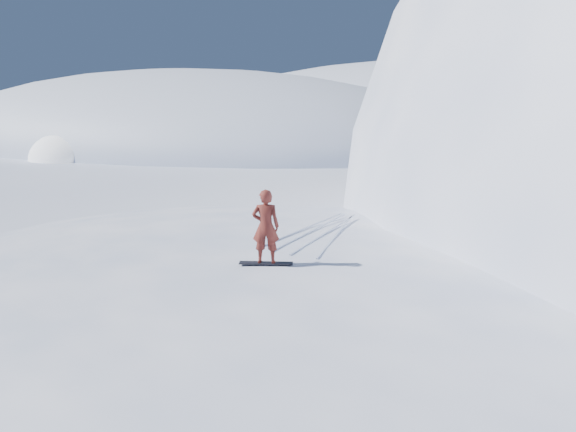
% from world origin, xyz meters
% --- Properties ---
extents(ground, '(400.00, 400.00, 0.00)m').
position_xyz_m(ground, '(0.00, 0.00, 0.00)').
color(ground, white).
rests_on(ground, ground).
extents(near_ridge, '(36.00, 28.00, 4.80)m').
position_xyz_m(near_ridge, '(1.00, 3.00, 0.00)').
color(near_ridge, white).
rests_on(near_ridge, ground).
extents(far_ridge_a, '(120.00, 70.00, 28.00)m').
position_xyz_m(far_ridge_a, '(-70.00, 60.00, 0.00)').
color(far_ridge_a, white).
rests_on(far_ridge_a, ground).
extents(far_ridge_c, '(140.00, 90.00, 36.00)m').
position_xyz_m(far_ridge_c, '(-40.00, 110.00, 0.00)').
color(far_ridge_c, white).
rests_on(far_ridge_c, ground).
extents(wind_bumps, '(16.00, 14.40, 1.00)m').
position_xyz_m(wind_bumps, '(-0.56, 2.12, 0.00)').
color(wind_bumps, white).
rests_on(wind_bumps, ground).
extents(snowboard, '(1.33, 0.97, 0.02)m').
position_xyz_m(snowboard, '(0.26, 0.62, 2.41)').
color(snowboard, black).
rests_on(snowboard, near_ridge).
extents(snowboarder, '(0.84, 0.77, 1.94)m').
position_xyz_m(snowboarder, '(0.26, 0.62, 3.39)').
color(snowboarder, maroon).
rests_on(snowboarder, snowboard).
extents(vapor_plume, '(9.99, 7.99, 6.99)m').
position_xyz_m(vapor_plume, '(-55.08, 28.69, 0.00)').
color(vapor_plume, white).
rests_on(vapor_plume, ground).
extents(board_tracks, '(2.60, 5.98, 0.04)m').
position_xyz_m(board_tracks, '(-0.52, 4.59, 2.42)').
color(board_tracks, silver).
rests_on(board_tracks, ground).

